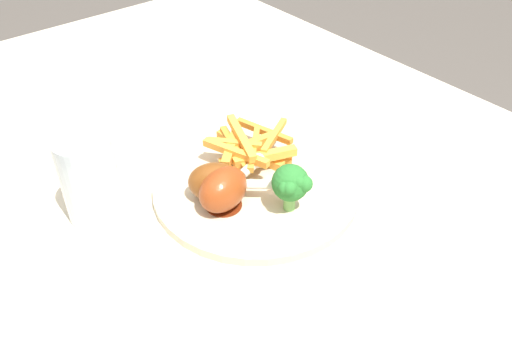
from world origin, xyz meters
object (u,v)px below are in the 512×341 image
object	(u,v)px
water_glass	(90,178)
dinner_plate	(256,186)
chicken_drumstick_near	(220,183)
chicken_drumstick_far	(225,188)
carrot_fries_pile	(249,148)
dining_table	(255,209)
fork	(207,12)
broccoli_floret_front	(292,184)

from	to	relation	value
water_glass	dinner_plate	bearing A→B (deg)	-116.13
chicken_drumstick_near	chicken_drumstick_far	xyz separation A→B (m)	(-0.01, 0.00, 0.00)
dinner_plate	carrot_fries_pile	size ratio (longest dim) A/B	2.03
dining_table	carrot_fries_pile	size ratio (longest dim) A/B	9.32
chicken_drumstick_near	fork	xyz separation A→B (m)	(0.52, -0.35, -0.03)
carrot_fries_pile	water_glass	size ratio (longest dim) A/B	1.16
broccoli_floret_front	fork	size ratio (longest dim) A/B	0.33
dining_table	chicken_drumstick_near	distance (m)	0.18
fork	water_glass	size ratio (longest dim) A/B	1.68
chicken_drumstick_near	chicken_drumstick_far	bearing A→B (deg)	172.73
broccoli_floret_front	water_glass	distance (m)	0.24
chicken_drumstick_far	fork	world-z (taller)	chicken_drumstick_far
fork	carrot_fries_pile	bearing A→B (deg)	30.66
broccoli_floret_front	carrot_fries_pile	distance (m)	0.11
water_glass	fork	bearing A→B (deg)	-47.27
broccoli_floret_front	chicken_drumstick_far	world-z (taller)	broccoli_floret_front
dining_table	chicken_drumstick_near	xyz separation A→B (m)	(-0.06, 0.10, 0.14)
fork	water_glass	world-z (taller)	water_glass
broccoli_floret_front	fork	bearing A→B (deg)	-26.71
dining_table	dinner_plate	size ratio (longest dim) A/B	4.60
dinner_plate	fork	size ratio (longest dim) A/B	1.39
carrot_fries_pile	chicken_drumstick_far	world-z (taller)	chicken_drumstick_far
chicken_drumstick_far	fork	xyz separation A→B (m)	(0.54, -0.35, -0.03)
dinner_plate	broccoli_floret_front	size ratio (longest dim) A/B	4.23
chicken_drumstick_far	dining_table	bearing A→B (deg)	-55.97
carrot_fries_pile	chicken_drumstick_near	distance (m)	0.08
water_glass	chicken_drumstick_near	bearing A→B (deg)	-123.14
broccoli_floret_front	carrot_fries_pile	size ratio (longest dim) A/B	0.48
broccoli_floret_front	chicken_drumstick_near	world-z (taller)	broccoli_floret_front
water_glass	dining_table	bearing A→B (deg)	-96.38
water_glass	chicken_drumstick_far	bearing A→B (deg)	-127.36
broccoli_floret_front	water_glass	world-z (taller)	water_glass
chicken_drumstick_near	water_glass	size ratio (longest dim) A/B	0.98
dining_table	chicken_drumstick_far	size ratio (longest dim) A/B	10.13
dining_table	fork	world-z (taller)	fork
dining_table	chicken_drumstick_far	xyz separation A→B (m)	(-0.07, 0.10, 0.14)
dining_table	carrot_fries_pile	world-z (taller)	carrot_fries_pile
broccoli_floret_front	carrot_fries_pile	world-z (taller)	broccoli_floret_front
chicken_drumstick_near	fork	world-z (taller)	chicken_drumstick_near
fork	dinner_plate	bearing A→B (deg)	30.75
carrot_fries_pile	fork	bearing A→B (deg)	-29.58
dinner_plate	carrot_fries_pile	xyz separation A→B (m)	(0.04, -0.02, 0.03)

